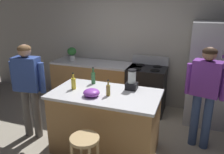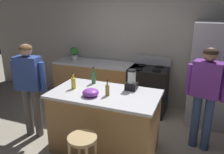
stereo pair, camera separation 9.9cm
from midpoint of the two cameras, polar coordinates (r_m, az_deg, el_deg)
name	(u,v)px [view 1 (the left image)]	position (r m, az deg, el deg)	size (l,w,h in m)	color
ground_plane	(106,148)	(3.81, -2.38, -17.34)	(14.00, 14.00, 0.00)	#B2A893
back_wall	(138,44)	(5.03, 5.87, 8.26)	(8.00, 0.10, 2.70)	#BCB7AD
kitchen_island	(105,122)	(3.55, -2.49, -11.06)	(1.59, 0.88, 0.95)	#B7844C
back_counter_run	(97,83)	(5.14, -4.23, -1.57)	(2.00, 0.64, 0.95)	#B7844C
refrigerator	(214,75)	(4.55, 23.48, 0.54)	(0.90, 0.73, 1.89)	#B7BABF
stove_range	(146,89)	(4.79, 7.97, -3.07)	(0.76, 0.65, 1.13)	black
person_by_island_left	(28,83)	(3.94, -20.86, -1.44)	(0.60, 0.28, 1.60)	#66605B
person_by_sink_right	(205,89)	(3.66, 21.47, -2.81)	(0.59, 0.31, 1.61)	#384C7A
bar_stool	(85,148)	(2.94, -7.78, -17.17)	(0.36, 0.36, 0.67)	tan
potted_plant	(72,53)	(5.23, -10.53, 5.92)	(0.20, 0.20, 0.30)	silver
blender_appliance	(132,81)	(3.44, 4.15, -1.01)	(0.17, 0.17, 0.31)	black
bottle_olive_oil	(93,78)	(3.70, -5.46, -0.16)	(0.07, 0.07, 0.28)	#2D6638
bottle_soda	(74,83)	(3.51, -10.38, -1.52)	(0.07, 0.07, 0.26)	yellow
bottle_vinegar	(108,90)	(3.21, -1.85, -3.24)	(0.06, 0.06, 0.24)	olive
mixing_bowl	(91,93)	(3.22, -6.04, -3.92)	(0.23, 0.23, 0.11)	purple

